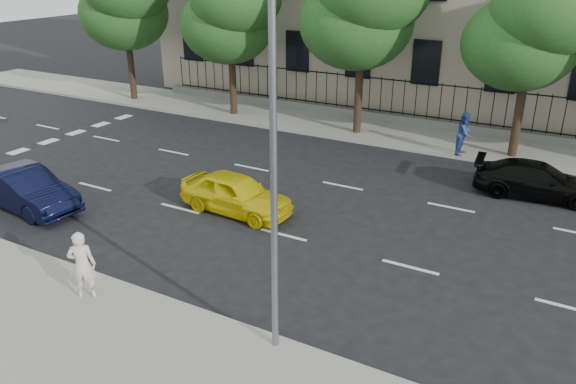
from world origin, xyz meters
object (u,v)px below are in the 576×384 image
object	(u,v)px
yellow_taxi	(236,193)
black_sedan	(537,180)
street_light	(287,113)
woman_near	(82,265)
navy_sedan	(26,189)

from	to	relation	value
yellow_taxi	black_sedan	xyz separation A→B (m)	(8.54, 6.18, -0.05)
street_light	woman_near	bearing A→B (deg)	-166.64
woman_near	street_light	bearing A→B (deg)	156.43
street_light	woman_near	xyz separation A→B (m)	(-4.99, -1.18, -4.11)
navy_sedan	black_sedan	world-z (taller)	navy_sedan
yellow_taxi	woman_near	size ratio (longest dim) A/B	2.20
black_sedan	navy_sedan	bearing A→B (deg)	117.29
navy_sedan	woman_near	xyz separation A→B (m)	(6.01, -3.01, 0.34)
street_light	black_sedan	bearing A→B (deg)	70.93
navy_sedan	black_sedan	bearing A→B (deg)	-51.78
navy_sedan	black_sedan	xyz separation A→B (m)	(14.86, 9.33, -0.08)
street_light	woman_near	distance (m)	6.57
yellow_taxi	black_sedan	distance (m)	10.55
street_light	yellow_taxi	distance (m)	8.18
black_sedan	yellow_taxi	bearing A→B (deg)	121.04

